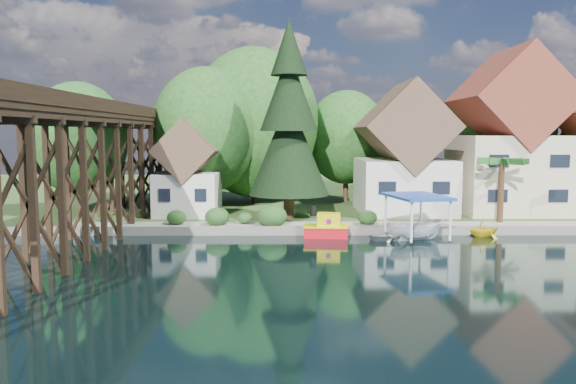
# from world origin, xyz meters

# --- Properties ---
(ground) EXTENTS (140.00, 140.00, 0.00)m
(ground) POSITION_xyz_m (0.00, 0.00, 0.00)
(ground) COLOR black
(ground) RESTS_ON ground
(bank) EXTENTS (140.00, 52.00, 0.50)m
(bank) POSITION_xyz_m (0.00, 34.00, 0.25)
(bank) COLOR #365220
(bank) RESTS_ON ground
(seawall) EXTENTS (60.00, 0.40, 0.62)m
(seawall) POSITION_xyz_m (4.00, 8.00, 0.31)
(seawall) COLOR slate
(seawall) RESTS_ON ground
(promenade) EXTENTS (50.00, 2.60, 0.06)m
(promenade) POSITION_xyz_m (6.00, 9.30, 0.53)
(promenade) COLOR gray
(promenade) RESTS_ON bank
(trestle_bridge) EXTENTS (4.12, 44.18, 9.30)m
(trestle_bridge) POSITION_xyz_m (-16.00, 5.17, 5.35)
(trestle_bridge) COLOR black
(trestle_bridge) RESTS_ON ground
(house_left) EXTENTS (7.64, 8.64, 11.02)m
(house_left) POSITION_xyz_m (7.00, 16.00, 5.14)
(house_left) COLOR silver
(house_left) RESTS_ON bank
(house_center) EXTENTS (8.65, 9.18, 13.89)m
(house_center) POSITION_xyz_m (16.00, 16.50, 6.42)
(house_center) COLOR beige
(house_center) RESTS_ON bank
(shed) EXTENTS (5.09, 5.40, 7.85)m
(shed) POSITION_xyz_m (-11.00, 14.50, 3.83)
(shed) COLOR silver
(shed) RESTS_ON bank
(bg_trees) EXTENTS (49.90, 13.30, 10.57)m
(bg_trees) POSITION_xyz_m (1.00, 21.25, 7.29)
(bg_trees) COLOR #382314
(bg_trees) RESTS_ON bank
(shrubs) EXTENTS (15.76, 2.47, 1.70)m
(shrubs) POSITION_xyz_m (-4.60, 9.26, 1.23)
(shrubs) COLOR #1C4117
(shrubs) RESTS_ON bank
(conifer) EXTENTS (6.25, 6.25, 15.40)m
(conifer) POSITION_xyz_m (-2.73, 12.56, 7.91)
(conifer) COLOR #382314
(conifer) RESTS_ON bank
(palm_tree) EXTENTS (4.60, 4.60, 5.15)m
(palm_tree) POSITION_xyz_m (13.07, 10.19, 4.99)
(palm_tree) COLOR #382314
(palm_tree) RESTS_ON bank
(tugboat) EXTENTS (3.21, 1.95, 2.23)m
(tugboat) POSITION_xyz_m (-0.17, 7.19, 0.67)
(tugboat) COLOR red
(tugboat) RESTS_ON ground
(boat_white_a) EXTENTS (4.00, 3.36, 0.71)m
(boat_white_a) POSITION_xyz_m (4.41, 6.34, 0.35)
(boat_white_a) COLOR silver
(boat_white_a) RESTS_ON ground
(boat_canopy) EXTENTS (4.23, 5.37, 3.07)m
(boat_canopy) POSITION_xyz_m (5.81, 6.03, 1.32)
(boat_canopy) COLOR white
(boat_canopy) RESTS_ON ground
(boat_yellow) EXTENTS (3.13, 2.95, 1.32)m
(boat_yellow) POSITION_xyz_m (10.83, 7.22, 0.66)
(boat_yellow) COLOR yellow
(boat_yellow) RESTS_ON ground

